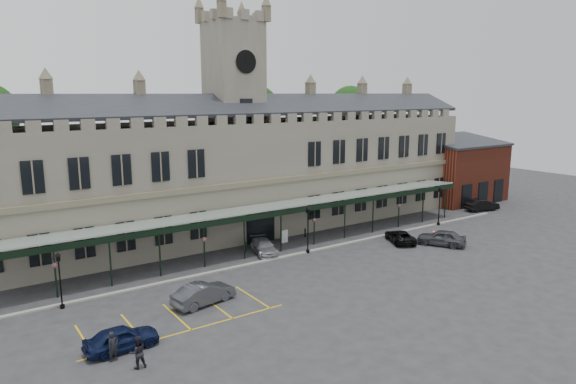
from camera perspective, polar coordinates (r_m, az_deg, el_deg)
ground at (r=44.10m, az=4.47°, el=-8.91°), size 140.00×140.00×0.00m
station_building at (r=55.41m, az=-5.81°, el=2.08°), size 60.00×10.36×17.30m
clock_tower at (r=54.87m, az=-5.99°, el=8.96°), size 5.60×5.60×24.80m
canopy at (r=49.14m, az=-0.97°, el=-3.85°), size 50.00×4.10×4.30m
brick_annex at (r=76.01m, az=18.50°, el=2.21°), size 12.40×8.36×9.23m
kerb at (r=48.25m, az=0.34°, el=-7.04°), size 60.00×0.40×0.12m
parking_markings at (r=36.25m, az=-11.97°, el=-13.68°), size 16.00×6.00×0.01m
tree_behind_mid at (r=66.66m, az=-3.61°, el=9.09°), size 6.00×6.00×16.00m
tree_behind_right at (r=76.11m, az=6.92°, el=9.26°), size 6.00×6.00×16.00m
lamp_post_left at (r=39.60m, az=-24.04°, el=-8.45°), size 0.39×0.39×4.13m
lamp_post_mid at (r=48.41m, az=2.23°, el=-3.70°), size 0.43×0.43×4.59m
lamp_post_right at (r=61.07m, az=16.49°, el=-1.06°), size 0.43×0.43×4.59m
traffic_cone at (r=56.88m, az=15.85°, el=-4.36°), size 0.44×0.44×0.70m
sign_board at (r=52.21m, az=-0.36°, el=-4.97°), size 0.77×0.15×1.31m
bollard_left at (r=49.61m, az=-4.80°, el=-6.05°), size 0.17×0.17×0.97m
bollard_right at (r=54.32m, az=1.92°, el=-4.54°), size 0.16×0.16×0.91m
car_left_a at (r=32.95m, az=-18.02°, el=-15.19°), size 4.38×1.87×1.48m
car_left_b at (r=38.07m, az=-9.34°, el=-11.07°), size 4.97×2.52×1.56m
car_taxi at (r=48.86m, az=-2.70°, el=-6.09°), size 3.00×4.83×1.31m
car_van at (r=53.54m, az=12.34°, el=-4.84°), size 3.77×4.93×1.24m
car_right_a at (r=53.48m, az=16.69°, el=-4.88°), size 3.99×5.01×1.60m
car_right_b at (r=70.73m, az=20.74°, el=-1.35°), size 4.86×2.58×1.52m
person_a at (r=31.83m, az=-18.86°, el=-15.93°), size 0.74×0.60×1.75m
person_b at (r=30.70m, az=-16.36°, el=-16.71°), size 0.96×0.77×1.87m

